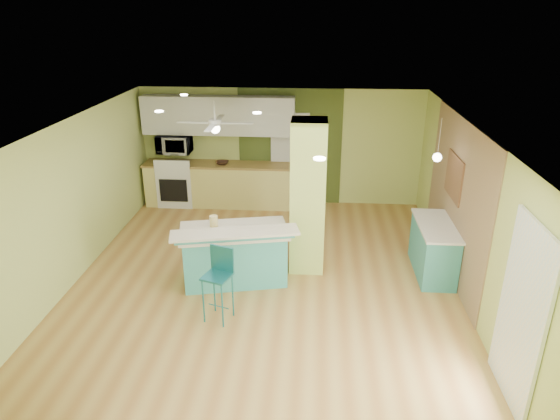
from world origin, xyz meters
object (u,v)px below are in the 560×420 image
object	(u,v)px
peninsula	(235,254)
canister	(214,221)
bar_stool	(219,272)
fruit_bowl	(222,163)
side_counter	(433,249)

from	to	relation	value
peninsula	canister	distance (m)	0.61
bar_stool	canister	size ratio (longest dim) A/B	6.07
fruit_bowl	canister	world-z (taller)	canister
fruit_bowl	peninsula	bearing A→B (deg)	-76.50
peninsula	side_counter	world-z (taller)	peninsula
bar_stool	side_counter	distance (m)	3.55
peninsula	fruit_bowl	xyz separation A→B (m)	(-0.76, 3.17, 0.51)
bar_stool	fruit_bowl	size ratio (longest dim) A/B	3.88
side_counter	fruit_bowl	bearing A→B (deg)	145.57
fruit_bowl	side_counter	bearing A→B (deg)	-34.43
side_counter	canister	size ratio (longest dim) A/B	7.63
side_counter	bar_stool	bearing A→B (deg)	-154.97
peninsula	bar_stool	size ratio (longest dim) A/B	1.83
side_counter	canister	bearing A→B (deg)	-174.18
side_counter	fruit_bowl	size ratio (longest dim) A/B	4.87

